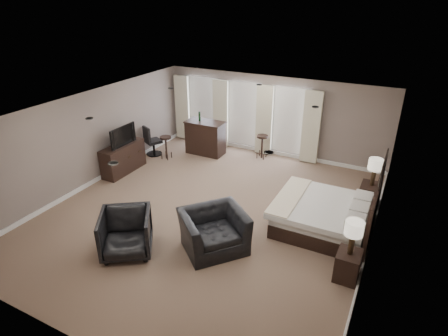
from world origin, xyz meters
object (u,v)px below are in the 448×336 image
at_px(nightstand_far, 369,196).
at_px(armchair_near, 214,225).
at_px(bar_stool_right, 262,147).
at_px(armchair_far, 126,231).
at_px(lamp_near, 353,238).
at_px(tv, 121,143).
at_px(bar_counter, 205,138).
at_px(dresser, 123,158).
at_px(bar_stool_left, 166,148).
at_px(bed, 322,202).
at_px(nightstand_near, 348,265).
at_px(lamp_far, 374,172).
at_px(desk_chair, 153,140).

height_order(nightstand_far, armchair_near, armchair_near).
relative_size(armchair_near, bar_stool_right, 1.68).
relative_size(armchair_near, armchair_far, 1.27).
relative_size(lamp_near, tv, 0.68).
bearing_deg(armchair_far, bar_counter, 68.13).
distance_m(dresser, bar_stool_left, 1.51).
distance_m(tv, bar_counter, 2.83).
relative_size(bed, tv, 2.04).
height_order(nightstand_near, lamp_far, lamp_far).
xyz_separation_m(nightstand_far, tv, (-6.92, -1.17, 0.62)).
height_order(armchair_near, bar_stool_right, armchair_near).
relative_size(nightstand_near, lamp_near, 0.82).
xyz_separation_m(lamp_far, tv, (-6.92, -1.17, -0.05)).
distance_m(bed, armchair_far, 4.33).
xyz_separation_m(nightstand_near, armchair_near, (-2.71, -0.33, 0.28)).
xyz_separation_m(lamp_near, bar_stool_left, (-6.34, 3.12, -0.55)).
relative_size(lamp_far, dresser, 0.47).
height_order(nightstand_near, lamp_near, lamp_near).
bearing_deg(bed, nightstand_far, 58.46).
distance_m(bed, nightstand_far, 1.74).
height_order(bed, desk_chair, bed).
distance_m(armchair_far, bar_stool_left, 4.88).
distance_m(dresser, armchair_near, 4.69).
bearing_deg(tv, bar_stool_right, -49.47).
bearing_deg(dresser, bar_stool_left, 67.37).
bearing_deg(lamp_far, nightstand_near, -90.00).
bearing_deg(armchair_far, lamp_near, -17.28).
relative_size(dresser, tv, 1.46).
height_order(lamp_near, bar_stool_right, lamp_near).
bearing_deg(desk_chair, nightstand_far, -155.01).
xyz_separation_m(nightstand_far, lamp_near, (0.00, -2.90, 0.61)).
relative_size(lamp_far, desk_chair, 0.69).
xyz_separation_m(nightstand_near, nightstand_far, (0.00, 2.90, 0.03)).
height_order(lamp_near, armchair_far, lamp_near).
xyz_separation_m(lamp_far, desk_chair, (-6.89, 0.29, -0.48)).
relative_size(nightstand_near, bar_counter, 0.45).
bearing_deg(bar_stool_left, lamp_near, -26.21).
height_order(lamp_near, bar_counter, lamp_near).
distance_m(bar_stool_right, desk_chair, 3.60).
distance_m(nightstand_near, lamp_far, 2.98).
xyz_separation_m(nightstand_far, bar_stool_left, (-6.34, 0.22, 0.06)).
relative_size(bed, armchair_near, 1.60).
relative_size(lamp_near, dresser, 0.47).
xyz_separation_m(lamp_near, dresser, (-6.92, 1.73, -0.49)).
xyz_separation_m(armchair_far, bar_stool_left, (-2.09, 4.40, -0.14)).
bearing_deg(bar_counter, lamp_far, -12.37).
relative_size(tv, armchair_near, 0.79).
distance_m(nightstand_near, tv, 7.16).
distance_m(bar_counter, desk_chair, 1.73).
bearing_deg(lamp_far, bar_counter, 167.63).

